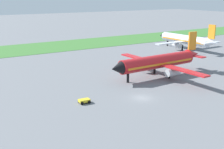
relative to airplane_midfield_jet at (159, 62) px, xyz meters
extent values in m
plane|color=slate|center=(-15.52, -12.30, -4.28)|extent=(600.00, 600.00, 0.00)
cube|color=#3D7533|center=(-15.52, 63.69, -4.24)|extent=(360.00, 28.00, 0.08)
cylinder|color=red|center=(-0.66, -0.03, 0.09)|extent=(25.30, 4.83, 3.85)
cone|color=black|center=(-14.63, -0.57, 0.09)|extent=(3.64, 3.90, 3.77)
cone|color=red|center=(14.01, 0.55, 0.57)|extent=(5.03, 3.65, 3.46)
cube|color=orange|center=(-0.66, -0.03, -0.20)|extent=(23.91, 4.85, 0.54)
cube|color=red|center=(0.37, -8.38, -0.58)|extent=(3.10, 16.86, 0.38)
cube|color=red|center=(-0.29, 8.38, -0.58)|extent=(3.10, 16.86, 0.38)
cylinder|color=#B7BABF|center=(0.25, -5.36, -1.96)|extent=(4.27, 2.28, 2.11)
cylinder|color=#B7BABF|center=(-0.17, 5.37, -1.96)|extent=(4.27, 2.28, 2.11)
cube|color=orange|center=(13.31, 0.52, 4.81)|extent=(3.16, 0.58, 5.59)
cube|color=red|center=(13.41, -1.92, 0.47)|extent=(2.29, 4.97, 0.31)
cube|color=red|center=(13.22, 2.97, 0.47)|extent=(2.29, 4.97, 0.31)
cylinder|color=black|center=(-11.14, -0.44, -3.06)|extent=(0.69, 0.69, 2.45)
cylinder|color=black|center=(1.20, -2.98, -3.06)|extent=(0.69, 0.69, 2.45)
cylinder|color=black|center=(0.97, 3.06, -3.06)|extent=(0.69, 0.69, 2.45)
cylinder|color=silver|center=(38.00, 27.84, -0.04)|extent=(4.47, 24.51, 3.73)
cone|color=black|center=(37.59, 41.40, -0.04)|extent=(3.76, 3.50, 3.65)
cone|color=silver|center=(38.43, 13.61, 0.42)|extent=(3.50, 4.85, 3.36)
cube|color=orange|center=(38.00, 27.84, -0.32)|extent=(4.50, 23.16, 0.52)
cube|color=silver|center=(29.89, 26.92, -0.70)|extent=(16.34, 2.86, 0.37)
cube|color=silver|center=(46.15, 27.41, -0.70)|extent=(16.34, 2.86, 0.37)
cylinder|color=#B7BABF|center=(32.82, 27.00, -2.03)|extent=(2.17, 4.13, 2.05)
cylinder|color=#B7BABF|center=(43.23, 27.32, -2.03)|extent=(2.17, 4.13, 2.05)
cube|color=orange|center=(38.41, 14.28, 4.53)|extent=(0.54, 3.06, 5.42)
cube|color=silver|center=(36.04, 14.21, 0.33)|extent=(4.81, 2.18, 0.30)
cube|color=silver|center=(40.78, 14.36, 0.33)|extent=(4.81, 2.18, 0.30)
cylinder|color=black|center=(37.69, 38.01, -3.09)|extent=(0.67, 0.67, 2.37)
cylinder|color=black|center=(35.12, 26.06, -3.09)|extent=(0.67, 0.67, 2.37)
cylinder|color=black|center=(40.98, 26.23, -3.09)|extent=(0.67, 0.67, 2.37)
cube|color=yellow|center=(-28.18, -8.36, -3.66)|extent=(2.49, 1.66, 0.55)
cylinder|color=black|center=(-29.07, -9.05, -3.93)|extent=(0.72, 0.30, 0.70)
cylinder|color=black|center=(-28.97, -7.55, -3.93)|extent=(0.72, 0.30, 0.70)
cylinder|color=black|center=(-27.39, -9.16, -3.93)|extent=(0.72, 0.30, 0.70)
cylinder|color=black|center=(-27.29, -7.67, -3.93)|extent=(0.72, 0.30, 0.70)
camera|label=1|loc=(-55.50, -63.47, 18.68)|focal=48.12mm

